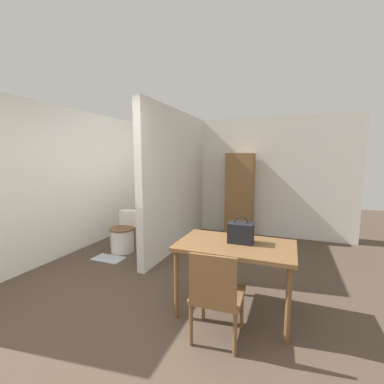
% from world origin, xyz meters
% --- Properties ---
extents(ground_plane, '(16.00, 16.00, 0.00)m').
position_xyz_m(ground_plane, '(0.00, 0.00, 0.00)').
color(ground_plane, '#4C3D30').
extents(wall_back, '(5.31, 0.12, 2.50)m').
position_xyz_m(wall_back, '(0.00, 3.99, 1.25)').
color(wall_back, silver).
rests_on(wall_back, ground_plane).
extents(wall_left, '(0.12, 4.93, 2.50)m').
position_xyz_m(wall_left, '(-2.22, 1.97, 1.25)').
color(wall_left, silver).
rests_on(wall_left, ground_plane).
extents(partition_wall, '(0.12, 2.56, 2.50)m').
position_xyz_m(partition_wall, '(-0.57, 2.65, 1.25)').
color(partition_wall, silver).
rests_on(partition_wall, ground_plane).
extents(dining_table, '(1.20, 0.73, 0.76)m').
position_xyz_m(dining_table, '(0.88, 0.93, 0.68)').
color(dining_table, brown).
rests_on(dining_table, ground_plane).
extents(wooden_chair, '(0.47, 0.47, 0.86)m').
position_xyz_m(wooden_chair, '(0.82, 0.42, 0.46)').
color(wooden_chair, brown).
rests_on(wooden_chair, ground_plane).
extents(toilet, '(0.43, 0.58, 0.69)m').
position_xyz_m(toilet, '(-1.36, 2.08, 0.29)').
color(toilet, white).
rests_on(toilet, ground_plane).
extents(handbag, '(0.26, 0.17, 0.29)m').
position_xyz_m(handbag, '(0.93, 0.99, 0.87)').
color(handbag, black).
rests_on(handbag, dining_table).
extents(wooden_cabinet, '(0.55, 0.43, 1.76)m').
position_xyz_m(wooden_cabinet, '(0.40, 3.71, 0.88)').
color(wooden_cabinet, brown).
rests_on(wooden_cabinet, ground_plane).
extents(bath_mat, '(0.51, 0.30, 0.01)m').
position_xyz_m(bath_mat, '(-1.36, 1.64, 0.01)').
color(bath_mat, '#B2BCC6').
rests_on(bath_mat, ground_plane).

